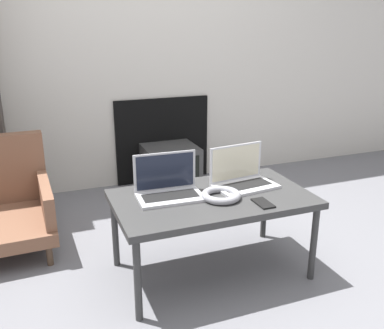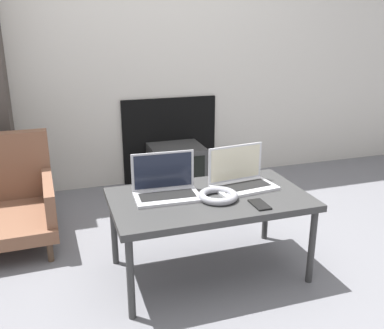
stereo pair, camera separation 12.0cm
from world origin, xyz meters
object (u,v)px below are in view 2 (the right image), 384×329
tv (177,167)px  headphones (218,196)px  laptop_left (166,187)px  laptop_right (241,178)px  phone (260,205)px

tv → headphones: bearing=-97.1°
laptop_left → headphones: 0.28m
headphones → tv: (0.17, 1.37, -0.30)m
laptop_left → laptop_right: bearing=2.6°
phone → laptop_right: bearing=86.3°
laptop_right → tv: bearing=83.7°
laptop_right → headphones: 0.23m
laptop_right → headphones: (-0.19, -0.13, -0.03)m
headphones → phone: bearing=-39.4°
tv → laptop_left: bearing=-108.7°
laptop_left → tv: bearing=74.0°
headphones → laptop_left: bearing=151.5°
laptop_left → laptop_right: same height
headphones → tv: 1.41m
headphones → phone: size_ratio=1.54×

